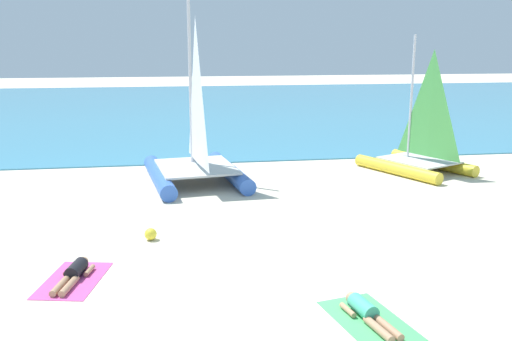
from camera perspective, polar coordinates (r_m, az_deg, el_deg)
The scene contains 9 objects.
ground_plane at distance 20.73m, azimuth -1.97°, elevation -0.42°, with size 120.00×120.00×0.00m, color beige.
ocean_water at distance 42.42m, azimuth -5.64°, elevation 6.46°, with size 120.00×40.00×0.05m, color teal.
sailboat_yellow at distance 21.87m, azimuth 16.20°, elevation 1.80°, with size 3.88×4.56×5.06m.
sailboat_blue at distance 19.47m, azimuth -6.19°, elevation 1.44°, with size 3.69×5.17×6.26m.
towel_left at distance 12.36m, azimuth -18.11°, elevation -10.55°, with size 1.10×1.90×0.01m, color #D84C99.
sunbather_left at distance 12.37m, azimuth -18.04°, elevation -9.90°, with size 0.72×1.56×0.30m.
towel_right at distance 10.42m, azimuth 11.40°, elevation -14.72°, with size 1.10×1.90×0.01m, color #4CB266.
sunbather_right at distance 10.42m, azimuth 11.23°, elevation -13.95°, with size 0.71×1.56×0.30m.
beach_ball at distance 14.20m, azimuth -10.68°, elevation -6.39°, with size 0.30×0.30×0.30m, color yellow.
Camera 1 is at (-2.43, -10.02, 4.81)m, focal length 39.28 mm.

